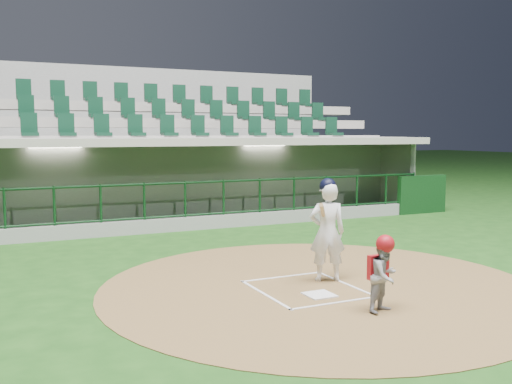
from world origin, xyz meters
The scene contains 8 objects.
ground centered at (0.00, 0.00, 0.00)m, with size 120.00×120.00×0.00m, color #163E11.
dirt_circle centered at (0.30, -0.20, 0.01)m, with size 7.20×7.20×0.01m, color brown.
home_plate centered at (0.00, -0.70, 0.02)m, with size 0.43×0.43×0.02m, color white.
batter_box_chalk centered at (0.00, -0.30, 0.02)m, with size 1.55×1.80×0.01m.
dugout_structure centered at (0.07, 7.82, 0.96)m, with size 16.40×3.70×3.00m.
seating_deck centered at (0.00, 10.91, 1.42)m, with size 17.00×6.72×5.15m.
batter centered at (0.58, 0.01, 0.89)m, with size 0.90×0.94×1.76m.
catcher centered at (0.40, -1.77, 0.56)m, with size 0.60×0.53×1.10m.
Camera 1 is at (-4.55, -8.09, 2.51)m, focal length 40.00 mm.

